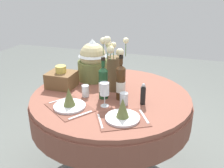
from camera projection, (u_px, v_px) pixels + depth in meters
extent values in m
plane|color=slate|center=(111.00, 168.00, 2.40)|extent=(8.00, 8.00, 0.00)
cylinder|color=brown|center=(111.00, 96.00, 2.11)|extent=(1.32, 1.32, 0.04)
cylinder|color=brown|center=(111.00, 108.00, 2.16)|extent=(1.35, 1.35, 0.19)
cylinder|color=black|center=(111.00, 134.00, 2.25)|extent=(0.12, 0.12, 0.71)
cylinder|color=black|center=(111.00, 167.00, 2.40)|extent=(0.66, 0.66, 0.03)
cube|color=brown|center=(70.00, 107.00, 1.88)|extent=(0.43, 0.41, 0.00)
cylinder|color=white|center=(70.00, 106.00, 1.88)|extent=(0.24, 0.24, 0.02)
cone|color=#606B38|center=(69.00, 97.00, 1.85)|extent=(0.09, 0.09, 0.14)
cube|color=silver|center=(60.00, 100.00, 1.99)|extent=(0.12, 0.16, 0.00)
cube|color=silver|center=(80.00, 115.00, 1.77)|extent=(0.12, 0.17, 0.00)
cube|color=brown|center=(122.00, 119.00, 1.72)|extent=(0.42, 0.39, 0.00)
cylinder|color=white|center=(123.00, 118.00, 1.72)|extent=(0.24, 0.24, 0.02)
cone|color=#606B38|center=(123.00, 108.00, 1.69)|extent=(0.09, 0.09, 0.14)
cube|color=silver|center=(100.00, 121.00, 1.69)|extent=(0.10, 0.17, 0.00)
cube|color=silver|center=(144.00, 116.00, 1.75)|extent=(0.11, 0.17, 0.00)
cylinder|color=brown|center=(114.00, 74.00, 2.14)|extent=(0.13, 0.13, 0.29)
sphere|color=beige|center=(103.00, 41.00, 2.09)|extent=(0.05, 0.05, 0.05)
cylinder|color=#4C7038|center=(103.00, 49.00, 2.12)|extent=(0.01, 0.01, 0.11)
sphere|color=beige|center=(110.00, 50.00, 1.98)|extent=(0.06, 0.06, 0.06)
cylinder|color=#4C7038|center=(110.00, 56.00, 2.00)|extent=(0.01, 0.01, 0.06)
sphere|color=beige|center=(107.00, 40.00, 1.97)|extent=(0.06, 0.06, 0.06)
cylinder|color=#4C7038|center=(107.00, 51.00, 2.01)|extent=(0.01, 0.01, 0.13)
sphere|color=beige|center=(120.00, 52.00, 2.06)|extent=(0.07, 0.07, 0.07)
cylinder|color=#4C7038|center=(120.00, 56.00, 2.07)|extent=(0.01, 0.01, 0.02)
sphere|color=beige|center=(126.00, 41.00, 2.05)|extent=(0.05, 0.05, 0.05)
cylinder|color=#4C7038|center=(126.00, 49.00, 2.08)|extent=(0.01, 0.01, 0.12)
sphere|color=beige|center=(108.00, 44.00, 2.11)|extent=(0.05, 0.05, 0.05)
cylinder|color=#4C7038|center=(108.00, 51.00, 2.13)|extent=(0.01, 0.01, 0.07)
sphere|color=beige|center=(114.00, 45.00, 2.01)|extent=(0.05, 0.05, 0.05)
cylinder|color=#4C7038|center=(114.00, 52.00, 2.04)|extent=(0.01, 0.01, 0.10)
cylinder|color=#422814|center=(121.00, 84.00, 1.97)|extent=(0.07, 0.07, 0.26)
cylinder|color=silver|center=(121.00, 86.00, 1.98)|extent=(0.07, 0.07, 0.09)
cone|color=#422814|center=(121.00, 66.00, 1.92)|extent=(0.07, 0.07, 0.03)
cylinder|color=#422814|center=(121.00, 60.00, 1.90)|extent=(0.03, 0.03, 0.07)
cylinder|color=black|center=(121.00, 57.00, 1.89)|extent=(0.03, 0.03, 0.02)
cylinder|color=#194223|center=(103.00, 85.00, 2.00)|extent=(0.07, 0.07, 0.23)
cylinder|color=silver|center=(103.00, 87.00, 2.00)|extent=(0.08, 0.08, 0.08)
cone|color=#194223|center=(103.00, 69.00, 1.95)|extent=(0.07, 0.07, 0.03)
cylinder|color=#194223|center=(103.00, 62.00, 1.93)|extent=(0.03, 0.03, 0.08)
cylinder|color=black|center=(103.00, 59.00, 1.92)|extent=(0.03, 0.03, 0.02)
cylinder|color=silver|center=(105.00, 106.00, 1.91)|extent=(0.06, 0.06, 0.00)
cylinder|color=silver|center=(105.00, 100.00, 1.89)|extent=(0.01, 0.01, 0.09)
cylinder|color=silver|center=(104.00, 89.00, 1.85)|extent=(0.07, 0.07, 0.10)
cylinder|color=silver|center=(124.00, 99.00, 1.91)|extent=(0.06, 0.06, 0.10)
cylinder|color=silver|center=(85.00, 91.00, 2.05)|extent=(0.06, 0.06, 0.10)
cylinder|color=black|center=(143.00, 95.00, 1.91)|extent=(0.04, 0.04, 0.14)
sphere|color=#B7B7BC|center=(144.00, 85.00, 1.88)|extent=(0.03, 0.03, 0.03)
cylinder|color=olive|center=(93.00, 70.00, 2.40)|extent=(0.29, 0.29, 0.18)
sphere|color=#C6B784|center=(93.00, 56.00, 2.34)|extent=(0.25, 0.25, 0.25)
cone|color=silver|center=(93.00, 47.00, 2.31)|extent=(0.28, 0.28, 0.16)
cube|color=brown|center=(62.00, 80.00, 2.23)|extent=(0.24, 0.21, 0.14)
cylinder|color=gold|center=(61.00, 69.00, 2.19)|extent=(0.09, 0.09, 0.06)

